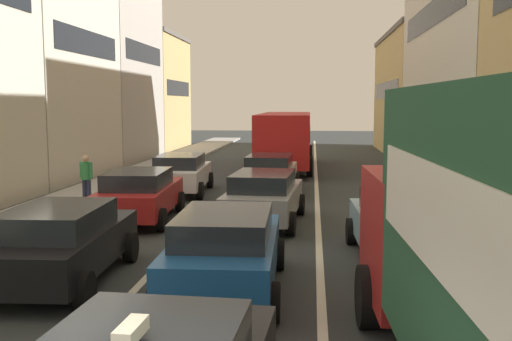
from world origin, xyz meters
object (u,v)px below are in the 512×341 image
object	(u,v)px
sedan_left_lane_third	(139,194)
hatchback_centre_lane_third	(264,196)
pedestrian_near_kerb	(86,176)
coupe_centre_lane_fourth	(270,173)
wagon_left_lane_second	(61,242)
bus_mid_queue_primary	(286,135)
sedan_centre_lane_second	(225,249)
sedan_right_lane_behind_truck	(402,225)
sedan_left_lane_fourth	(181,173)

from	to	relation	value
sedan_left_lane_third	hatchback_centre_lane_third	bearing A→B (deg)	-93.95
pedestrian_near_kerb	sedan_left_lane_third	bearing A→B (deg)	-115.30
sedan_left_lane_third	coupe_centre_lane_fourth	distance (m)	6.50
sedan_left_lane_third	coupe_centre_lane_fourth	bearing A→B (deg)	-34.61
wagon_left_lane_second	pedestrian_near_kerb	world-z (taller)	pedestrian_near_kerb
bus_mid_queue_primary	pedestrian_near_kerb	world-z (taller)	bus_mid_queue_primary
sedan_centre_lane_second	sedan_right_lane_behind_truck	world-z (taller)	same
sedan_right_lane_behind_truck	sedan_centre_lane_second	bearing A→B (deg)	122.43
coupe_centre_lane_fourth	wagon_left_lane_second	bearing A→B (deg)	166.39
bus_mid_queue_primary	pedestrian_near_kerb	distance (m)	12.87
sedan_left_lane_third	pedestrian_near_kerb	size ratio (longest dim) A/B	2.65
wagon_left_lane_second	coupe_centre_lane_fourth	size ratio (longest dim) A/B	1.01
wagon_left_lane_second	sedan_left_lane_third	distance (m)	5.89
sedan_left_lane_third	coupe_centre_lane_fourth	xyz separation A→B (m)	(3.39, 5.54, 0.00)
sedan_centre_lane_second	sedan_left_lane_third	distance (m)	7.03
pedestrian_near_kerb	sedan_left_lane_fourth	bearing A→B (deg)	-27.12
sedan_left_lane_fourth	pedestrian_near_kerb	xyz separation A→B (m)	(-2.73, -2.47, 0.15)
sedan_right_lane_behind_truck	hatchback_centre_lane_third	bearing A→B (deg)	39.62
hatchback_centre_lane_third	pedestrian_near_kerb	bearing A→B (deg)	69.44
hatchback_centre_lane_third	sedan_left_lane_fourth	bearing A→B (deg)	37.86
sedan_right_lane_behind_truck	bus_mid_queue_primary	size ratio (longest dim) A/B	0.42
sedan_centre_lane_second	sedan_left_lane_fourth	size ratio (longest dim) A/B	0.99
coupe_centre_lane_fourth	sedan_left_lane_fourth	world-z (taller)	same
sedan_centre_lane_second	hatchback_centre_lane_third	bearing A→B (deg)	-3.31
coupe_centre_lane_fourth	hatchback_centre_lane_third	bearing A→B (deg)	-175.78
hatchback_centre_lane_third	bus_mid_queue_primary	world-z (taller)	bus_mid_queue_primary
hatchback_centre_lane_third	pedestrian_near_kerb	size ratio (longest dim) A/B	2.66
coupe_centre_lane_fourth	sedan_right_lane_behind_truck	size ratio (longest dim) A/B	1.00
hatchback_centre_lane_third	wagon_left_lane_second	bearing A→B (deg)	153.66
wagon_left_lane_second	sedan_left_lane_fourth	world-z (taller)	same
wagon_left_lane_second	sedan_left_lane_fourth	xyz separation A→B (m)	(-0.23, 11.17, 0.00)
pedestrian_near_kerb	coupe_centre_lane_fourth	bearing A→B (deg)	-45.13
sedan_centre_lane_second	pedestrian_near_kerb	size ratio (longest dim) A/B	2.62
hatchback_centre_lane_third	sedan_right_lane_behind_truck	size ratio (longest dim) A/B	1.01
hatchback_centre_lane_third	sedan_right_lane_behind_truck	distance (m)	4.93
sedan_centre_lane_second	sedan_left_lane_third	world-z (taller)	same
sedan_left_lane_third	bus_mid_queue_primary	xyz separation A→B (m)	(3.59, 14.01, 0.96)
sedan_centre_lane_second	wagon_left_lane_second	size ratio (longest dim) A/B	0.99
hatchback_centre_lane_third	bus_mid_queue_primary	xyz separation A→B (m)	(-0.04, 14.06, 0.96)
sedan_left_lane_fourth	coupe_centre_lane_fourth	bearing A→B (deg)	-88.56
wagon_left_lane_second	hatchback_centre_lane_third	distance (m)	6.74
sedan_centre_lane_second	sedan_left_lane_third	xyz separation A→B (m)	(-3.44, 6.13, 0.00)
sedan_centre_lane_second	hatchback_centre_lane_third	distance (m)	6.09
sedan_left_lane_third	sedan_left_lane_fourth	distance (m)	5.28
sedan_left_lane_fourth	bus_mid_queue_primary	distance (m)	9.48
sedan_left_lane_fourth	pedestrian_near_kerb	world-z (taller)	pedestrian_near_kerb
sedan_left_lane_third	sedan_left_lane_fourth	size ratio (longest dim) A/B	1.00
sedan_centre_lane_second	coupe_centre_lane_fourth	bearing A→B (deg)	-1.27
hatchback_centre_lane_third	sedan_left_lane_third	xyz separation A→B (m)	(-3.63, 0.05, 0.00)
sedan_right_lane_behind_truck	pedestrian_near_kerb	distance (m)	11.64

